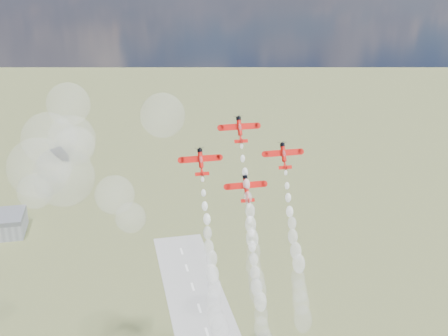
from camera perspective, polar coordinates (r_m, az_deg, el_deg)
plane_lead at (r=164.02m, az=1.72°, el=4.26°), size 12.06×6.26×7.91m
plane_left at (r=159.59m, az=-2.54°, el=0.74°), size 12.06×6.26×7.91m
plane_right at (r=166.09m, az=6.51°, el=1.39°), size 12.06×6.26×7.91m
plane_slot at (r=161.16m, az=2.44°, el=-2.17°), size 12.06×6.26×7.91m
smoke_trail_lead at (r=160.64m, az=3.30°, el=-10.01°), size 5.34×23.82×42.37m
smoke_trail_left at (r=158.38m, az=-1.00°, el=-13.86°), size 5.88×24.59×42.03m
smoke_trail_right at (r=164.84m, az=8.20°, el=-12.60°), size 5.23×24.36×42.47m
smoke_trail_slot at (r=162.48m, az=4.18°, el=-16.50°), size 5.52×23.72×42.15m
drifted_smoke_cloud at (r=187.46m, az=-16.29°, el=1.03°), size 63.79×34.76×53.89m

